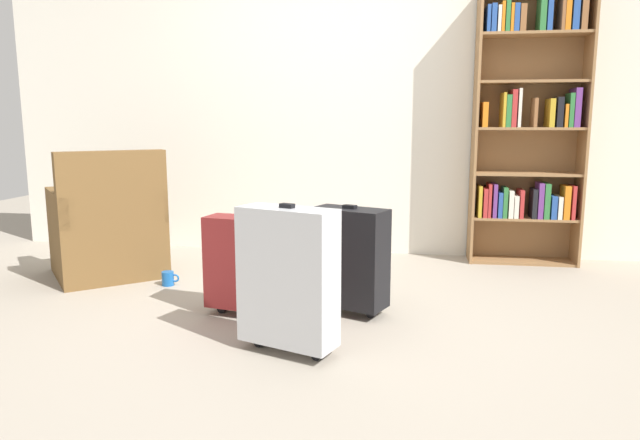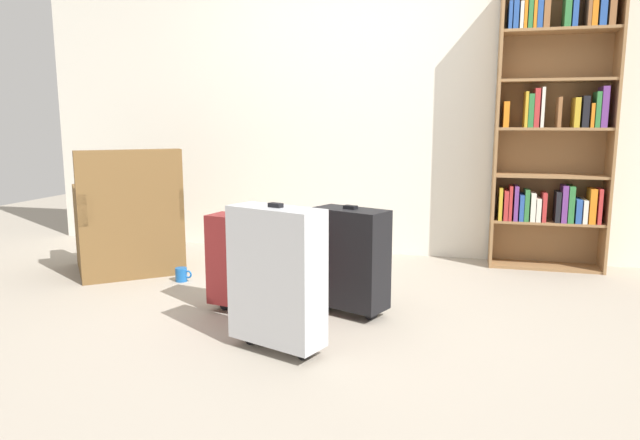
# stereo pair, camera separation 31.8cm
# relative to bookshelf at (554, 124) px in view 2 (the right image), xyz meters

# --- Properties ---
(ground_plane) EXTENTS (10.33, 10.33, 0.00)m
(ground_plane) POSITION_rel_bookshelf_xyz_m (-1.36, -1.61, -1.08)
(ground_plane) COLOR #9E9384
(back_wall) EXTENTS (5.90, 0.10, 2.60)m
(back_wall) POSITION_rel_bookshelf_xyz_m (-1.36, 0.19, 0.22)
(back_wall) COLOR silver
(back_wall) RESTS_ON ground
(bookshelf) EXTENTS (0.81, 0.27, 2.06)m
(bookshelf) POSITION_rel_bookshelf_xyz_m (0.00, 0.00, 0.00)
(bookshelf) COLOR olive
(bookshelf) RESTS_ON ground
(armchair) EXTENTS (0.99, 0.99, 0.90)m
(armchair) POSITION_rel_bookshelf_xyz_m (-3.00, -0.86, -0.76)
(armchair) COLOR brown
(armchair) RESTS_ON ground
(mug) EXTENTS (0.12, 0.08, 0.10)m
(mug) POSITION_rel_bookshelf_xyz_m (-2.48, -1.05, -1.03)
(mug) COLOR #1959A5
(mug) RESTS_ON ground
(suitcase_silver) EXTENTS (0.50, 0.34, 0.72)m
(suitcase_silver) POSITION_rel_bookshelf_xyz_m (-1.45, -2.05, -0.70)
(suitcase_silver) COLOR #B7BABF
(suitcase_silver) RESTS_ON ground
(suitcase_black) EXTENTS (0.47, 0.35, 0.63)m
(suitcase_black) POSITION_rel_bookshelf_xyz_m (-1.22, -1.43, -0.75)
(suitcase_black) COLOR black
(suitcase_black) RESTS_ON ground
(suitcase_dark_red) EXTENTS (0.50, 0.27, 0.59)m
(suitcase_dark_red) POSITION_rel_bookshelf_xyz_m (-1.78, -1.56, -0.77)
(suitcase_dark_red) COLOR maroon
(suitcase_dark_red) RESTS_ON ground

